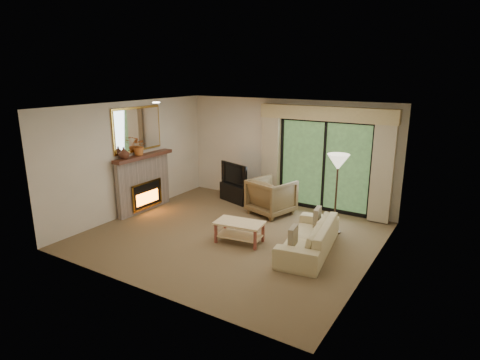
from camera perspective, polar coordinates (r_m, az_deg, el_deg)
The scene contains 22 objects.
floor at distance 8.26m, azimuth -1.10°, elevation -7.85°, with size 5.50×5.50×0.00m, color brown.
ceiling at distance 7.63m, azimuth -1.20°, elevation 10.43°, with size 5.50×5.50×0.00m, color silver.
wall_back at distance 9.99m, azimuth 6.66°, elevation 3.91°, with size 5.00×5.00×0.00m, color beige.
wall_front at distance 5.99m, azimuth -14.26°, elevation -4.10°, with size 5.00×5.00×0.00m, color beige.
wall_left at distance 9.59m, azimuth -15.12°, elevation 3.01°, with size 5.00×5.00×0.00m, color beige.
wall_right at distance 6.81m, azimuth 18.69°, elevation -2.11°, with size 5.00×5.00×0.00m, color beige.
fireplace at distance 9.78m, azimuth -13.55°, elevation -0.36°, with size 0.24×1.70×1.37m, color gray, non-canonical shape.
mirror at distance 9.59m, azimuth -14.37°, elevation 7.02°, with size 0.07×1.45×1.02m, color #B38633, non-canonical shape.
sliding_door at distance 9.61m, azimuth 11.90°, elevation 2.03°, with size 2.26×0.10×2.16m, color black, non-canonical shape.
curtain_left at distance 10.02m, azimuth 4.44°, elevation 3.42°, with size 0.45×0.18×2.35m, color tan.
curtain_right at distance 9.14m, azimuth 19.65°, elevation 1.42°, with size 0.45×0.18×2.35m, color tan.
cornice at distance 9.34m, azimuth 12.11°, elevation 9.23°, with size 3.20×0.24×0.32m, color tan.
media_console at distance 10.30m, azimuth -0.44°, elevation -1.79°, with size 0.91×0.41×0.46m, color black.
tv at distance 10.16m, azimuth -0.45°, elevation 0.94°, with size 0.96×0.13×0.56m, color black.
armchair at distance 9.37m, azimuth 4.49°, elevation -2.34°, with size 0.90×0.92×0.84m, color brown.
sofa at distance 7.57m, azimuth 9.76°, elevation -7.93°, with size 1.97×0.77×0.58m, color tan.
pillow_near at distance 7.03m, azimuth 7.55°, elevation -7.93°, with size 0.09×0.34×0.34m, color brown.
pillow_far at distance 8.02m, azimuth 10.93°, elevation -5.13°, with size 0.09×0.35×0.35m, color brown.
coffee_table at distance 7.87m, azimuth -0.07°, elevation -7.42°, with size 0.93×0.51×0.42m, color #F2C58C, non-canonical shape.
floor_lamp at distance 8.37m, azimuth 13.51°, elevation -1.97°, with size 0.44×0.44×1.65m, color beige, non-canonical shape.
vase at distance 9.21m, azimuth -16.20°, elevation 3.72°, with size 0.24×0.24×0.26m, color #4B2518.
branches at distance 9.51m, azimuth -14.17°, elevation 4.74°, with size 0.39×0.34×0.43m, color #CC6D2D.
Camera 1 is at (4.13, -6.39, 3.23)m, focal length 30.00 mm.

